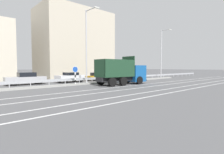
% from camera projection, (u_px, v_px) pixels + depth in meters
% --- Properties ---
extents(ground_plane, '(320.00, 320.00, 0.00)m').
position_uv_depth(ground_plane, '(111.00, 84.00, 23.31)').
color(ground_plane, '#565659').
extents(lane_strip_0, '(64.69, 0.16, 0.01)m').
position_uv_depth(lane_strip_0, '(132.00, 86.00, 21.03)').
color(lane_strip_0, silver).
rests_on(lane_strip_0, ground_plane).
extents(lane_strip_1, '(64.69, 0.16, 0.01)m').
position_uv_depth(lane_strip_1, '(146.00, 87.00, 19.49)').
color(lane_strip_1, silver).
rests_on(lane_strip_1, ground_plane).
extents(lane_strip_2, '(64.69, 0.16, 0.01)m').
position_uv_depth(lane_strip_2, '(166.00, 89.00, 17.60)').
color(lane_strip_2, silver).
rests_on(lane_strip_2, ground_plane).
extents(lane_strip_3, '(64.69, 0.16, 0.01)m').
position_uv_depth(lane_strip_3, '(181.00, 91.00, 16.44)').
color(lane_strip_3, silver).
rests_on(lane_strip_3, ground_plane).
extents(median_island, '(35.58, 1.10, 0.18)m').
position_uv_depth(median_island, '(103.00, 82.00, 24.66)').
color(median_island, gray).
rests_on(median_island, ground_plane).
extents(median_guardrail, '(64.69, 0.09, 0.78)m').
position_uv_depth(median_guardrail, '(98.00, 79.00, 25.46)').
color(median_guardrail, '#9EA0A5').
rests_on(median_guardrail, ground_plane).
extents(dump_truck, '(7.11, 3.01, 3.65)m').
position_uv_depth(dump_truck, '(126.00, 74.00, 22.84)').
color(dump_truck, '#144C8C').
rests_on(dump_truck, ground_plane).
extents(median_road_sign, '(0.75, 0.16, 2.33)m').
position_uv_depth(median_road_sign, '(75.00, 75.00, 21.68)').
color(median_road_sign, white).
rests_on(median_road_sign, ground_plane).
extents(street_lamp_1, '(0.70, 2.39, 9.56)m').
position_uv_depth(street_lamp_1, '(87.00, 43.00, 22.44)').
color(street_lamp_1, '#ADADB2').
rests_on(street_lamp_1, ground_plane).
extents(street_lamp_2, '(0.71, 1.99, 9.44)m').
position_uv_depth(street_lamp_2, '(162.00, 52.00, 33.86)').
color(street_lamp_2, '#ADADB2').
rests_on(street_lamp_2, ground_plane).
extents(parked_car_3, '(4.79, 2.05, 1.58)m').
position_uv_depth(parked_car_3, '(26.00, 79.00, 22.22)').
color(parked_car_3, '#A3A3A8').
rests_on(parked_car_3, ground_plane).
extents(parked_car_4, '(4.20, 2.25, 1.48)m').
position_uv_depth(parked_car_4, '(70.00, 77.00, 25.62)').
color(parked_car_4, silver).
rests_on(parked_car_4, ground_plane).
extents(parked_car_5, '(3.98, 2.24, 1.33)m').
position_uv_depth(parked_car_5, '(97.00, 76.00, 29.53)').
color(parked_car_5, '#B27A14').
rests_on(parked_car_5, ground_plane).
extents(background_building_1, '(14.54, 9.07, 13.79)m').
position_uv_depth(background_building_1, '(75.00, 45.00, 36.64)').
color(background_building_1, '#B7AD99').
rests_on(background_building_1, ground_plane).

